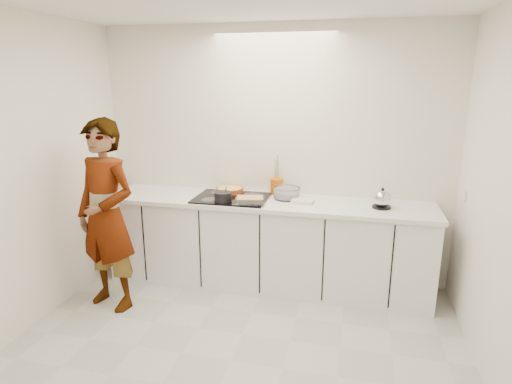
% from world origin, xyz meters
% --- Properties ---
extents(floor, '(3.60, 3.20, 0.00)m').
position_xyz_m(floor, '(0.00, 0.00, 0.00)').
color(floor, beige).
rests_on(floor, ground).
extents(wall_back, '(3.60, 0.00, 2.60)m').
position_xyz_m(wall_back, '(0.00, 1.60, 1.30)').
color(wall_back, white).
rests_on(wall_back, ground).
extents(wall_front, '(3.60, 0.00, 2.60)m').
position_xyz_m(wall_front, '(0.00, -1.60, 1.30)').
color(wall_front, white).
rests_on(wall_front, ground).
extents(wall_left, '(0.00, 3.20, 2.60)m').
position_xyz_m(wall_left, '(-1.80, 0.00, 1.30)').
color(wall_left, white).
rests_on(wall_left, ground).
extents(base_cabinets, '(3.20, 0.58, 0.87)m').
position_xyz_m(base_cabinets, '(0.00, 1.28, 0.43)').
color(base_cabinets, white).
rests_on(base_cabinets, floor).
extents(countertop, '(3.24, 0.64, 0.04)m').
position_xyz_m(countertop, '(0.00, 1.28, 0.89)').
color(countertop, white).
rests_on(countertop, base_cabinets).
extents(hob, '(0.72, 0.54, 0.01)m').
position_xyz_m(hob, '(-0.35, 1.26, 0.92)').
color(hob, black).
rests_on(hob, countertop).
extents(tart_dish, '(0.34, 0.34, 0.05)m').
position_xyz_m(tart_dish, '(-0.43, 1.45, 0.95)').
color(tart_dish, '#A2431D').
rests_on(tart_dish, hob).
extents(saucepan, '(0.21, 0.21, 0.16)m').
position_xyz_m(saucepan, '(-0.38, 1.09, 0.97)').
color(saucepan, black).
rests_on(saucepan, hob).
extents(baking_dish, '(0.31, 0.25, 0.05)m').
position_xyz_m(baking_dish, '(-0.12, 1.12, 0.95)').
color(baking_dish, silver).
rests_on(baking_dish, hob).
extents(mixing_bowl, '(0.33, 0.33, 0.12)m').
position_xyz_m(mixing_bowl, '(0.19, 1.38, 0.97)').
color(mixing_bowl, silver).
rests_on(mixing_bowl, countertop).
extents(tea_towel, '(0.21, 0.16, 0.03)m').
position_xyz_m(tea_towel, '(0.36, 1.27, 0.93)').
color(tea_towel, white).
rests_on(tea_towel, countertop).
extents(kettle, '(0.21, 0.21, 0.19)m').
position_xyz_m(kettle, '(1.09, 1.27, 0.99)').
color(kettle, black).
rests_on(kettle, countertop).
extents(utensil_crock, '(0.15, 0.15, 0.16)m').
position_xyz_m(utensil_crock, '(0.06, 1.53, 0.99)').
color(utensil_crock, '#D15A03').
rests_on(utensil_crock, countertop).
extents(cook, '(0.72, 0.57, 1.75)m').
position_xyz_m(cook, '(-1.32, 0.56, 0.87)').
color(cook, white).
rests_on(cook, floor).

